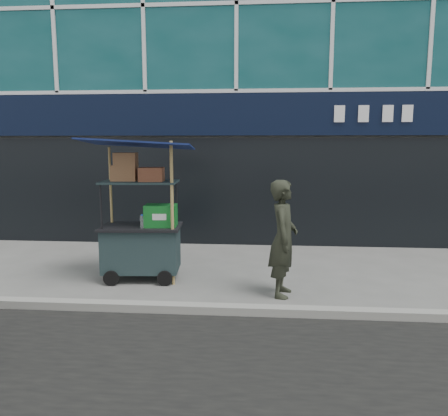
{
  "coord_description": "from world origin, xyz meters",
  "views": [
    {
      "loc": [
        0.52,
        -5.79,
        2.27
      ],
      "look_at": [
        -0.05,
        1.2,
        1.24
      ],
      "focal_mm": 35.0,
      "sensor_mm": 36.0,
      "label": 1
    }
  ],
  "objects": [
    {
      "name": "vendor_cart",
      "position": [
        -1.42,
        1.23,
        0.83
      ],
      "size": [
        1.84,
        1.36,
        2.37
      ],
      "rotation": [
        0.0,
        0.0,
        0.07
      ],
      "color": "#182729",
      "rests_on": "ground"
    },
    {
      "name": "building",
      "position": [
        0.0,
        6.95,
        6.02
      ],
      "size": [
        16.0,
        6.2,
        12.0
      ],
      "color": "slate",
      "rests_on": "ground"
    },
    {
      "name": "curb",
      "position": [
        0.0,
        -0.2,
        0.06
      ],
      "size": [
        80.0,
        0.18,
        0.12
      ],
      "primitive_type": "cube",
      "color": "gray",
      "rests_on": "ground"
    },
    {
      "name": "vendor_man",
      "position": [
        0.89,
        0.62,
        0.88
      ],
      "size": [
        0.51,
        0.69,
        1.75
      ],
      "primitive_type": "imported",
      "rotation": [
        0.0,
        0.0,
        1.42
      ],
      "color": "#272A1F",
      "rests_on": "ground"
    },
    {
      "name": "ground",
      "position": [
        0.0,
        0.0,
        0.0
      ],
      "size": [
        80.0,
        80.0,
        0.0
      ],
      "primitive_type": "plane",
      "color": "#63625E",
      "rests_on": "ground"
    }
  ]
}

